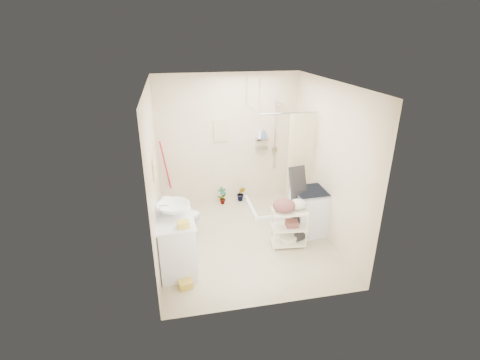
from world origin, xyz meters
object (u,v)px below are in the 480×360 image
object	(u,v)px
vanity	(176,241)
laundry_rack	(289,224)
toilet	(181,216)
washing_machine	(309,211)

from	to	relation	value
vanity	laundry_rack	world-z (taller)	vanity
laundry_rack	toilet	bearing A→B (deg)	162.13
washing_machine	laundry_rack	xyz separation A→B (m)	(-0.47, -0.33, -0.01)
toilet	laundry_rack	world-z (taller)	laundry_rack
washing_machine	toilet	bearing A→B (deg)	166.50
washing_machine	laundry_rack	bearing A→B (deg)	-147.83
toilet	laundry_rack	xyz separation A→B (m)	(1.71, -0.74, 0.06)
washing_machine	laundry_rack	distance (m)	0.58
toilet	vanity	bearing A→B (deg)	178.35
vanity	washing_machine	bearing A→B (deg)	9.42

